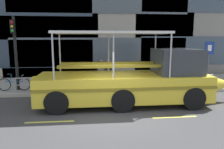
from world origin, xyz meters
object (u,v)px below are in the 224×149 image
object	(u,v)px
traffic_light_pole	(15,46)
parking_sign	(209,56)
leaned_bicycle	(14,84)
pedestrian_mid_left	(108,71)
duck_tour_boat	(136,81)
pedestrian_near_bow	(181,70)
pedestrian_mid_right	(101,70)

from	to	relation	value
traffic_light_pole	parking_sign	size ratio (longest dim) A/B	1.51
leaned_bicycle	pedestrian_mid_left	size ratio (longest dim) A/B	1.07
duck_tour_boat	pedestrian_near_bow	distance (m)	4.40
parking_sign	duck_tour_boat	xyz separation A→B (m)	(-5.05, -2.70, -0.90)
duck_tour_boat	pedestrian_mid_left	size ratio (longest dim) A/B	5.95
leaned_bicycle	pedestrian_mid_left	world-z (taller)	pedestrian_mid_left
traffic_light_pole	duck_tour_boat	xyz separation A→B (m)	(6.17, -2.72, -1.54)
pedestrian_near_bow	pedestrian_mid_right	bearing A→B (deg)	178.36
leaned_bicycle	pedestrian_mid_right	bearing A→B (deg)	4.99
parking_sign	pedestrian_mid_right	distance (m)	6.54
parking_sign	duck_tour_boat	bearing A→B (deg)	-151.89
pedestrian_mid_left	pedestrian_mid_right	distance (m)	0.41
duck_tour_boat	pedestrian_near_bow	bearing A→B (deg)	39.78
parking_sign	pedestrian_mid_right	xyz separation A→B (m)	(-6.48, 0.25, -0.82)
traffic_light_pole	pedestrian_mid_right	distance (m)	4.96
pedestrian_mid_left	pedestrian_near_bow	bearing A→B (deg)	-1.31
leaned_bicycle	duck_tour_boat	bearing A→B (deg)	-21.89
duck_tour_boat	pedestrian_mid_left	distance (m)	3.09
parking_sign	pedestrian_mid_left	bearing A→B (deg)	177.97
pedestrian_near_bow	traffic_light_pole	bearing A→B (deg)	-179.41
traffic_light_pole	parking_sign	xyz separation A→B (m)	(11.22, -0.02, -0.63)
duck_tour_boat	pedestrian_near_bow	size ratio (longest dim) A/B	6.08
pedestrian_near_bow	leaned_bicycle	bearing A→B (deg)	-178.30
parking_sign	pedestrian_mid_left	world-z (taller)	parking_sign
traffic_light_pole	pedestrian_mid_left	xyz separation A→B (m)	(5.15, 0.20, -1.47)
parking_sign	traffic_light_pole	bearing A→B (deg)	179.91
duck_tour_boat	pedestrian_mid_right	distance (m)	3.28
duck_tour_boat	pedestrian_mid_right	bearing A→B (deg)	115.83
leaned_bicycle	pedestrian_near_bow	xyz separation A→B (m)	(9.67, 0.29, 0.58)
pedestrian_near_bow	pedestrian_mid_right	distance (m)	4.81
duck_tour_boat	traffic_light_pole	bearing A→B (deg)	156.23
pedestrian_mid_right	leaned_bicycle	bearing A→B (deg)	-175.01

